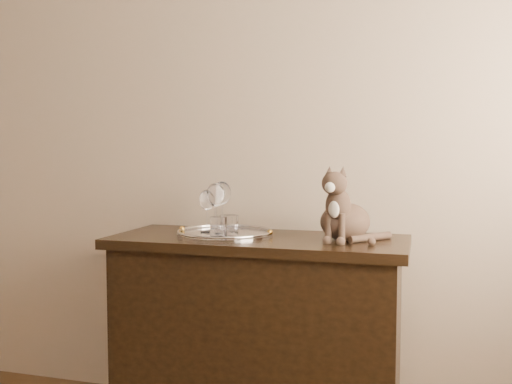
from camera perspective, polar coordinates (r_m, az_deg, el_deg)
wall_back at (r=2.82m, az=-9.88°, el=7.09°), size 4.00×0.10×2.70m
sideboard at (r=2.43m, az=0.20°, el=-14.48°), size 1.20×0.50×0.85m
tray at (r=2.40m, az=-3.12°, el=-4.19°), size 0.40×0.40×0.01m
wine_glass_b at (r=2.47m, az=-3.43°, el=-1.39°), size 0.08×0.08×0.21m
wine_glass_c at (r=2.41m, az=-4.91°, el=-1.91°), size 0.07×0.07×0.18m
wine_glass_d at (r=2.40m, az=-4.07°, el=-1.59°), size 0.08×0.08×0.21m
tumbler_a at (r=2.31m, az=-2.70°, el=-3.35°), size 0.07×0.07×0.08m
tumbler_b at (r=2.29m, az=-3.77°, el=-3.47°), size 0.07×0.07×0.08m
cat at (r=2.26m, az=8.93°, el=-1.08°), size 0.35×0.34×0.29m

